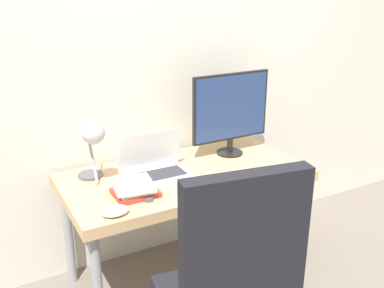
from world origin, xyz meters
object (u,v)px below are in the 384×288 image
object	(u,v)px
laptop	(155,167)
book_stack	(135,189)
office_chair	(231,288)
monitor	(231,110)
desk_lamp	(93,140)
game_controller	(115,211)

from	to	relation	value
laptop	book_stack	distance (m)	0.26
office_chair	book_stack	bearing A→B (deg)	96.72
office_chair	monitor	bearing A→B (deg)	57.61
desk_lamp	office_chair	xyz separation A→B (m)	(0.22, -0.99, -0.33)
desk_lamp	office_chair	size ratio (longest dim) A/B	0.31
book_stack	desk_lamp	bearing A→B (deg)	120.09
monitor	office_chair	bearing A→B (deg)	-122.39
book_stack	game_controller	size ratio (longest dim) A/B	1.75
monitor	game_controller	xyz separation A→B (m)	(-0.90, -0.41, -0.26)
laptop	game_controller	xyz separation A→B (m)	(-0.34, -0.32, -0.03)
laptop	book_stack	world-z (taller)	laptop
desk_lamp	monitor	bearing A→B (deg)	2.28
laptop	game_controller	distance (m)	0.47
monitor	book_stack	bearing A→B (deg)	-160.52
laptop	office_chair	bearing A→B (deg)	-96.04
book_stack	game_controller	xyz separation A→B (m)	(-0.16, -0.14, -0.02)
laptop	office_chair	size ratio (longest dim) A/B	0.32
desk_lamp	laptop	bearing A→B (deg)	-9.74
desk_lamp	game_controller	bearing A→B (deg)	-93.55
laptop	monitor	distance (m)	0.61
monitor	office_chair	size ratio (longest dim) A/B	0.45
desk_lamp	game_controller	distance (m)	0.44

